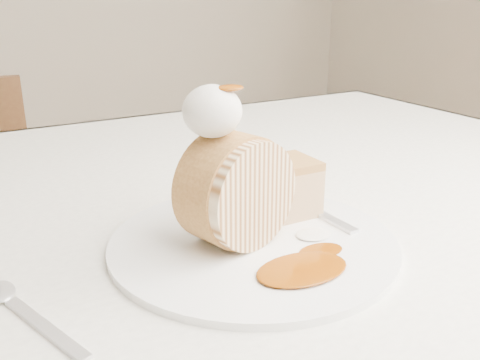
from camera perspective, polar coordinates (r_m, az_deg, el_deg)
table at (r=0.76m, az=-5.49°, el=-7.09°), size 1.40×0.90×0.75m
plate at (r=0.56m, az=1.40°, el=-6.69°), size 0.30×0.30×0.01m
roulade_slice at (r=0.53m, az=-0.36°, el=-1.14°), size 0.12×0.09×0.11m
cake_chunk at (r=0.61m, az=4.82°, el=-1.14°), size 0.07×0.06×0.06m
whipped_cream at (r=0.51m, az=-2.98°, el=7.34°), size 0.06×0.06×0.05m
caramel_drizzle at (r=0.51m, az=-1.16°, el=10.51°), size 0.03×0.02×0.01m
caramel_pool at (r=0.50m, az=6.63°, el=-9.40°), size 0.09×0.06×0.00m
fork at (r=0.63m, az=8.18°, el=-3.41°), size 0.03×0.18×0.00m
spoon at (r=0.46m, az=-20.05°, el=-14.58°), size 0.06×0.14×0.00m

